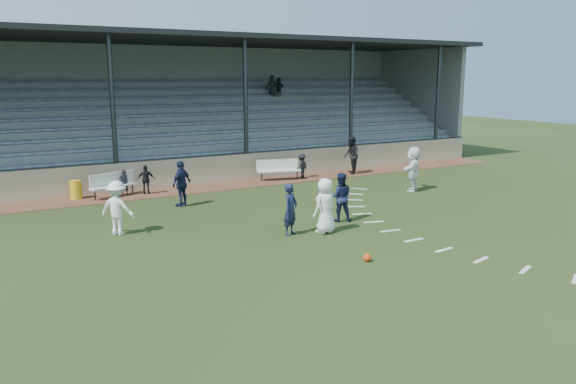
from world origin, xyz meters
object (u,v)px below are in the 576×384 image
object	(u,v)px
football	(367,258)
player_navy_lead	(291,209)
trash_bin	(76,190)
official	(351,155)
bench_left	(113,182)
bench_right	(278,168)
player_white_lead	(325,206)

from	to	relation	value
football	player_navy_lead	bearing A→B (deg)	98.52
trash_bin	official	bearing A→B (deg)	-3.29
trash_bin	official	distance (m)	12.80
bench_left	player_navy_lead	world-z (taller)	player_navy_lead
bench_right	official	size ratio (longest dim) A/B	1.11
trash_bin	bench_right	bearing A→B (deg)	-2.48
bench_right	bench_left	bearing A→B (deg)	-167.16
player_white_lead	player_navy_lead	bearing A→B (deg)	-31.30
bench_right	player_white_lead	xyz separation A→B (m)	(-3.07, -8.54, 0.27)
trash_bin	player_white_lead	size ratio (longest dim) A/B	0.42
bench_left	player_white_lead	size ratio (longest dim) A/B	1.18
player_white_lead	player_navy_lead	distance (m)	1.09
bench_right	player_white_lead	distance (m)	9.08
football	player_white_lead	size ratio (longest dim) A/B	0.12
bench_right	trash_bin	bearing A→B (deg)	-169.00
bench_left	player_white_lead	xyz separation A→B (m)	(4.43, -8.62, 0.27)
football	player_navy_lead	xyz separation A→B (m)	(-0.47, 3.17, 0.69)
trash_bin	player_white_lead	distance (m)	10.65
bench_left	trash_bin	xyz separation A→B (m)	(-1.37, 0.30, -0.20)
bench_right	official	distance (m)	3.93
bench_right	official	xyz separation A→B (m)	(3.90, -0.35, 0.36)
player_white_lead	official	xyz separation A→B (m)	(6.97, 8.19, 0.09)
official	trash_bin	bearing A→B (deg)	-66.96
trash_bin	player_white_lead	xyz separation A→B (m)	(5.80, -8.92, 0.47)
trash_bin	official	world-z (taller)	official
bench_right	trash_bin	size ratio (longest dim) A/B	2.82
bench_left	trash_bin	distance (m)	1.42
bench_left	football	xyz separation A→B (m)	(3.86, -11.47, -0.48)
bench_right	official	bearing A→B (deg)	8.37
bench_left	bench_right	distance (m)	7.50
football	player_navy_lead	world-z (taller)	player_navy_lead
bench_right	trash_bin	xyz separation A→B (m)	(-8.87, 0.38, -0.20)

